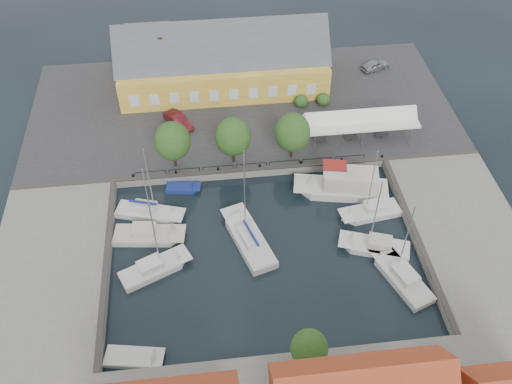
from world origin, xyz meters
The scene contains 20 objects.
ground centered at (0.00, 0.00, 0.00)m, with size 140.00×140.00×0.00m, color black.
north_quay centered at (0.00, 23.00, 0.50)m, with size 56.00×26.00×1.00m, color #2D2D30.
west_quay centered at (-22.00, -2.00, 0.50)m, with size 12.00×24.00×1.00m, color slate.
east_quay centered at (22.00, -2.00, 0.50)m, with size 12.00×24.00×1.00m, color slate.
quay_edge_fittings centered at (0.02, 4.75, 1.06)m, with size 56.00×24.72×0.40m.
warehouse centered at (-2.60, 28.36, 4.43)m, with size 28.56×14.00×9.55m.
tent_canopy centered at (14.00, 14.50, 3.68)m, with size 14.00×4.00×2.83m.
quay_trees centered at (-2.00, 12.00, 4.88)m, with size 18.20×4.20×6.30m.
car_silver centered at (20.17, 29.63, 1.72)m, with size 1.71×4.25×1.45m, color #9C9EA3.
car_red centered at (-8.47, 19.74, 1.78)m, with size 1.65×4.73×1.56m, color #58141A.
center_sailboat centered at (-1.45, -0.05, 0.36)m, with size 5.47×9.72×12.90m.
trawler centered at (10.39, 6.24, 1.02)m, with size 11.35×5.35×5.00m.
east_boat_a centered at (12.62, 2.47, 0.26)m, with size 7.25×3.35×10.12m.
east_boat_b centered at (11.81, -2.49, 0.26)m, with size 7.83×4.81×10.40m.
east_boat_c centered at (13.36, -6.64, 0.26)m, with size 5.27×8.56×10.61m.
west_boat_a centered at (-12.21, 5.25, 0.27)m, with size 8.03×4.40×10.48m.
west_boat_b centered at (-12.26, 1.91, 0.26)m, with size 8.02×3.59×10.70m.
west_boat_c centered at (-11.55, -2.71, 0.26)m, with size 7.75×5.28×10.29m.
launch_sw centered at (-13.31, -12.45, 0.09)m, with size 5.65×2.96×0.98m.
launch_nw centered at (-8.34, 8.92, 0.09)m, with size 4.25×2.15×0.88m.
Camera 1 is at (-5.25, -39.21, 47.21)m, focal length 40.00 mm.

